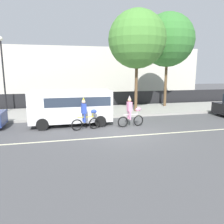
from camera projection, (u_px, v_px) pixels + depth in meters
The scene contains 11 objects.
ground_plane at pixel (127, 133), 12.04m from camera, with size 80.00×80.00×0.00m, color #4C4C4F.
road_centre_line at pixel (130, 136), 11.56m from camera, with size 36.00×0.14×0.01m, color beige.
sidewalk_curb at pixel (104, 111), 18.24m from camera, with size 60.00×5.00×0.15m, color #9E9B93.
fence_line at pixel (98, 99), 20.90m from camera, with size 40.00×0.08×1.40m, color black.
building_backdrop at pixel (83, 74), 28.57m from camera, with size 28.00×8.00×6.09m, color beige.
parade_cyclist_cobalt at pixel (86, 116), 12.62m from camera, with size 1.71×0.53×1.92m.
parade_cyclist_pink at pixel (131, 113), 13.36m from camera, with size 1.72×0.51×1.92m.
parked_van_white at pixel (72, 105), 13.75m from camera, with size 5.00×2.22×2.18m.
street_lamp_post at pixel (3, 63), 17.15m from camera, with size 0.36×0.36×5.86m.
street_tree_near_lamp at pixel (137, 39), 16.85m from camera, with size 4.48×4.48×7.88m.
street_tree_far_corner at pixel (168, 40), 19.42m from camera, with size 4.72×4.72×8.29m.
Camera 1 is at (-3.48, -11.11, 3.39)m, focal length 35.00 mm.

